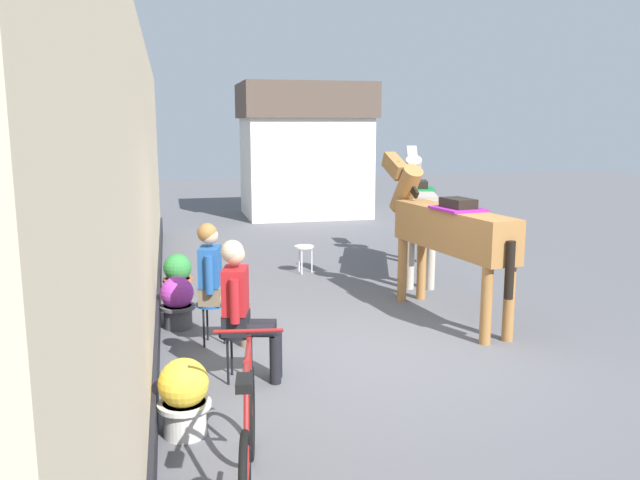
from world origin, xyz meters
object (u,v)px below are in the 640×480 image
Objects in this scene: seated_visitor_near at (242,303)px; saddled_horse_far at (416,204)px; spare_stool_white at (304,249)px; seated_visitor_far at (216,277)px; leaning_bicycle at (248,442)px; flower_planter_nearest at (184,396)px; flower_planter_farthest at (178,275)px; flower_planter_inner_far at (177,301)px; saddled_horse_near at (447,228)px.

saddled_horse_far reaches higher than seated_visitor_near.
seated_visitor_near is 3.02× the size of spare_stool_white.
leaning_bicycle is at bearing -90.64° from seated_visitor_far.
seated_visitor_near is 0.48× the size of saddled_horse_far.
flower_planter_nearest is (-3.92, -4.96, -0.82)m from saddled_horse_far.
leaning_bicycle is at bearing -86.05° from flower_planter_farthest.
flower_planter_nearest and flower_planter_inner_far have the same top height.
seated_visitor_far is at bearing -79.41° from flower_planter_farthest.
saddled_horse_far reaches higher than spare_stool_white.
seated_visitor_far is 3.15m from leaning_bicycle.
seated_visitor_far is 0.94m from flower_planter_inner_far.
flower_planter_nearest is 1.06m from leaning_bicycle.
saddled_horse_far is at bearing 28.40° from flower_planter_inner_far.
spare_stool_white is (1.68, 3.23, -0.38)m from seated_visitor_far.
leaning_bicycle is at bearing -120.67° from saddled_horse_far.
seated_visitor_far is 3.02× the size of spare_stool_white.
seated_visitor_near reaches higher than spare_stool_white.
seated_visitor_near is at bearing -81.54° from seated_visitor_far.
leaning_bicycle is at bearing -130.18° from saddled_horse_near.
saddled_horse_near reaches higher than flower_planter_inner_far.
flower_planter_nearest is (-0.59, -1.02, -0.44)m from seated_visitor_near.
flower_planter_farthest is at bearing 152.66° from saddled_horse_near.
saddled_horse_near reaches higher than spare_stool_white.
flower_planter_nearest is at bearing -90.38° from flower_planter_farthest.
seated_visitor_far is 2.17× the size of flower_planter_inner_far.
leaning_bicycle is (-0.20, -2.01, -0.38)m from seated_visitor_near.
saddled_horse_near is 4.68m from leaning_bicycle.
seated_visitor_near is at bearing -130.18° from saddled_horse_far.
flower_planter_inner_far is at bearing 174.84° from saddled_horse_near.
saddled_horse_near is at bearing -5.16° from flower_planter_inner_far.
seated_visitor_far is at bearing -172.25° from saddled_horse_near.
flower_planter_nearest is at bearing -120.03° from seated_visitor_near.
seated_visitor_far is 2.23m from flower_planter_nearest.
flower_planter_inner_far is at bearing 108.06° from seated_visitor_near.
seated_visitor_near reaches higher than flower_planter_farthest.
saddled_horse_near is 6.49× the size of spare_stool_white.
flower_planter_farthest is (-3.89, -0.70, -0.82)m from saddled_horse_far.
flower_planter_inner_far is 1.39× the size of spare_stool_white.
seated_visitor_near is 3.19m from saddled_horse_near.
flower_planter_nearest is (-3.37, -2.54, -0.82)m from saddled_horse_near.
spare_stool_white is at bearing 167.50° from saddled_horse_far.
flower_planter_farthest is at bearing -169.82° from saddled_horse_far.
flower_planter_nearest is (-0.43, -2.14, -0.44)m from seated_visitor_far.
flower_planter_inner_far is (-3.92, -2.12, -0.82)m from saddled_horse_far.
flower_planter_inner_far is at bearing -129.92° from spare_stool_white.
saddled_horse_far is at bearing -12.50° from spare_stool_white.
flower_planter_farthest is (-3.34, 1.73, -0.82)m from saddled_horse_near.
flower_planter_inner_far is (-0.00, 2.84, 0.00)m from flower_planter_nearest.
saddled_horse_near is 1.71× the size of leaning_bicycle.
saddled_horse_near is at bearing -65.99° from spare_stool_white.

